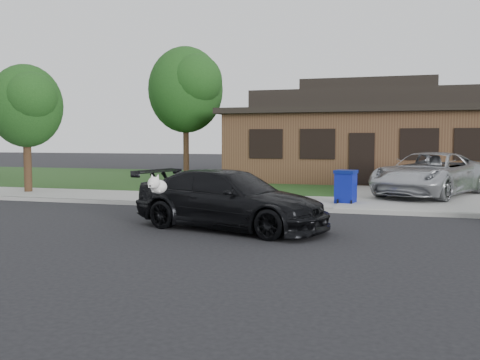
% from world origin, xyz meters
% --- Properties ---
extents(ground, '(120.00, 120.00, 0.00)m').
position_xyz_m(ground, '(0.00, 0.00, 0.00)').
color(ground, black).
rests_on(ground, ground).
extents(sidewalk, '(60.00, 3.00, 0.12)m').
position_xyz_m(sidewalk, '(0.00, 5.00, 0.06)').
color(sidewalk, gray).
rests_on(sidewalk, ground).
extents(curb, '(60.00, 0.12, 0.12)m').
position_xyz_m(curb, '(0.00, 3.50, 0.06)').
color(curb, gray).
rests_on(curb, ground).
extents(lawn, '(60.00, 13.00, 0.13)m').
position_xyz_m(lawn, '(0.00, 13.00, 0.07)').
color(lawn, '#193814').
rests_on(lawn, ground).
extents(driveway, '(4.50, 13.00, 0.14)m').
position_xyz_m(driveway, '(6.00, 10.00, 0.07)').
color(driveway, gray).
rests_on(driveway, ground).
extents(sedan, '(4.90, 2.99, 1.33)m').
position_xyz_m(sedan, '(1.84, 0.16, 0.67)').
color(sedan, black).
rests_on(sedan, ground).
extents(minivan, '(4.36, 5.73, 1.45)m').
position_xyz_m(minivan, '(6.44, 7.66, 0.86)').
color(minivan, '#AEB0B5').
rests_on(minivan, driveway).
extents(recycling_bin, '(0.69, 0.69, 0.98)m').
position_xyz_m(recycling_bin, '(3.95, 4.88, 0.62)').
color(recycling_bin, navy).
rests_on(recycling_bin, sidewalk).
extents(house, '(12.60, 8.60, 4.65)m').
position_xyz_m(house, '(4.00, 15.00, 2.13)').
color(house, '#422B1C').
rests_on(house, ground).
extents(tree_0, '(3.78, 3.60, 6.34)m').
position_xyz_m(tree_0, '(-4.34, 12.88, 4.48)').
color(tree_0, '#332114').
rests_on(tree_0, ground).
extents(tree_2, '(2.73, 2.60, 4.59)m').
position_xyz_m(tree_2, '(-7.38, 5.11, 3.27)').
color(tree_2, '#332114').
rests_on(tree_2, ground).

